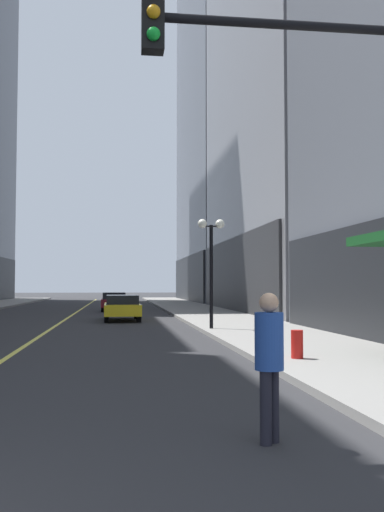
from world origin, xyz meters
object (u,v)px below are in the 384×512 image
object	(u,v)px
street_lamp_right_mid	(211,249)
car_maroon	(114,301)
pedestrian_in_blue_hoodie	(269,355)
car_yellow	(122,307)
traffic_light_near_right	(320,137)
fire_hydrant_right	(297,347)

from	to	relation	value
street_lamp_right_mid	car_maroon	bearing A→B (deg)	101.97
street_lamp_right_mid	pedestrian_in_blue_hoodie	bearing A→B (deg)	-96.75
car_maroon	pedestrian_in_blue_hoodie	world-z (taller)	pedestrian_in_blue_hoodie
car_yellow	traffic_light_near_right	bearing A→B (deg)	-84.14
fire_hydrant_right	car_yellow	bearing A→B (deg)	102.91
traffic_light_near_right	fire_hydrant_right	size ratio (longest dim) A/B	7.06
pedestrian_in_blue_hoodie	traffic_light_near_right	xyz separation A→B (m)	(0.80, 0.41, 2.72)
car_maroon	traffic_light_near_right	size ratio (longest dim) A/B	0.74
pedestrian_in_blue_hoodie	fire_hydrant_right	xyz separation A→B (m)	(2.35, 6.32, -0.63)
car_yellow	street_lamp_right_mid	world-z (taller)	street_lamp_right_mid
pedestrian_in_blue_hoodie	traffic_light_near_right	size ratio (longest dim) A/B	0.31
street_lamp_right_mid	traffic_light_near_right	bearing A→B (deg)	-93.96
car_maroon	car_yellow	bearing A→B (deg)	-87.26
car_yellow	street_lamp_right_mid	bearing A→B (deg)	-66.35
car_maroon	traffic_light_near_right	bearing A→B (deg)	-85.13
car_maroon	pedestrian_in_blue_hoodie	xyz separation A→B (m)	(2.08, -34.09, 0.31)
traffic_light_near_right	street_lamp_right_mid	world-z (taller)	traffic_light_near_right
pedestrian_in_blue_hoodie	traffic_light_near_right	bearing A→B (deg)	27.52
pedestrian_in_blue_hoodie	fire_hydrant_right	distance (m)	6.77
pedestrian_in_blue_hoodie	car_maroon	bearing A→B (deg)	93.48
pedestrian_in_blue_hoodie	street_lamp_right_mid	xyz separation A→B (m)	(1.85, 15.60, 2.23)
car_maroon	pedestrian_in_blue_hoodie	bearing A→B (deg)	-86.52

